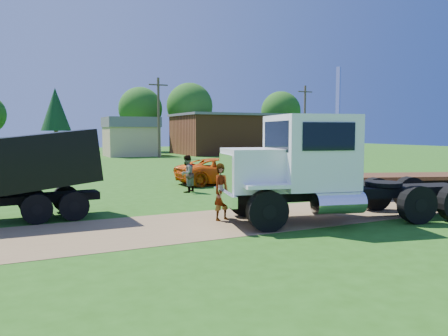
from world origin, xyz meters
name	(u,v)px	position (x,y,z in m)	size (l,w,h in m)	color
ground	(284,216)	(0.00, 0.00, 0.00)	(140.00, 140.00, 0.00)	#235212
dirt_track	(284,216)	(0.00, 0.00, 0.01)	(120.00, 4.20, 0.01)	brown
white_semi_tractor	(313,168)	(0.40, -1.08, 1.79)	(8.90, 4.52, 5.25)	black
orange_pickup	(221,171)	(2.07, 9.73, 0.73)	(2.44, 5.28, 1.47)	#E2540A
flatbed_trailer	(420,179)	(8.27, 1.31, 0.79)	(7.47, 4.38, 1.83)	#3B2912
spectator_a	(222,192)	(-2.31, 0.24, 0.97)	(0.71, 0.46, 1.94)	#999999
spectator_b	(187,174)	(-1.01, 7.15, 0.92)	(0.89, 0.70, 1.84)	#999999
brick_building	(234,134)	(18.00, 40.00, 2.66)	(15.40, 10.40, 5.30)	brown
tan_shed	(131,136)	(4.00, 40.00, 2.42)	(6.20, 5.40, 4.70)	tan
utility_poles	(159,116)	(6.00, 35.00, 4.71)	(42.20, 0.28, 9.00)	#453427
tree_row	(98,104)	(1.59, 48.90, 6.69)	(56.98, 11.01, 11.67)	#3A2718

